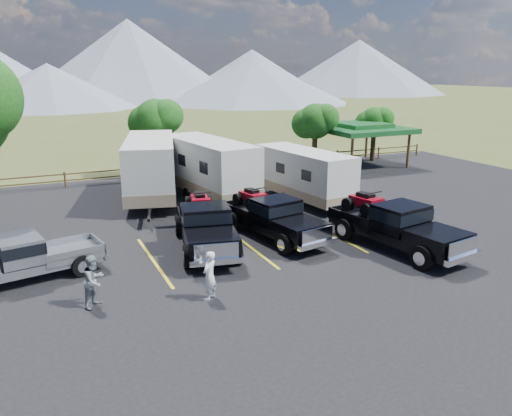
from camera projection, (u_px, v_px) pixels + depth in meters
name	position (u px, v px, depth m)	size (l,w,h in m)	color
ground	(345.00, 274.00, 18.01)	(320.00, 320.00, 0.00)	#4B5323
asphalt_lot	(303.00, 247.00, 20.63)	(44.00, 34.00, 0.04)	black
stall_lines	(291.00, 239.00, 21.49)	(12.12, 5.50, 0.01)	gold
tree_ne_a	(315.00, 121.00, 35.56)	(3.11, 2.92, 4.76)	black
tree_ne_b	(374.00, 122.00, 38.95)	(2.77, 2.59, 4.27)	black
tree_north	(156.00, 120.00, 32.77)	(3.46, 3.24, 5.25)	black
rail_fence	(217.00, 165.00, 34.82)	(36.12, 0.12, 1.00)	brown
pavilion	(361.00, 129.00, 37.36)	(6.20, 6.20, 3.22)	brown
mountain_range	(28.00, 64.00, 105.40)	(209.00, 71.00, 20.00)	gray
rig_left	(205.00, 224.00, 20.30)	(3.13, 6.37, 2.04)	black
rig_center	(272.00, 216.00, 21.56)	(2.82, 6.11, 1.96)	black
rig_right	(395.00, 224.00, 20.22)	(2.97, 6.53, 2.10)	black
trailer_left	(151.00, 168.00, 27.57)	(4.50, 9.80, 3.41)	white
trailer_center	(208.00, 168.00, 27.75)	(3.47, 9.59, 3.31)	white
trailer_right	(303.00, 175.00, 27.06)	(2.91, 8.30, 2.87)	white
pickup_silver	(25.00, 257.00, 17.17)	(5.55, 2.70, 1.60)	gray
person_a	(209.00, 276.00, 15.72)	(0.59, 0.39, 1.62)	white
person_b	(94.00, 281.00, 15.28)	(0.81, 0.63, 1.66)	gray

